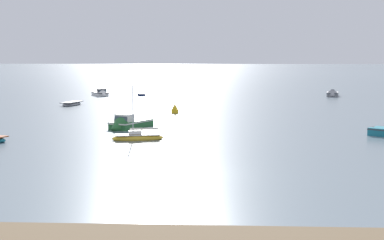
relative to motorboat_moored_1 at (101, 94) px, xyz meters
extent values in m
plane|color=slate|center=(19.71, -70.38, -0.30)|extent=(800.00, 800.00, 0.00)
cube|color=white|center=(-0.39, 0.71, -0.08)|extent=(3.72, 4.73, 0.86)
cone|color=white|center=(0.72, -1.30, -0.08)|extent=(2.18, 2.04, 1.73)
cube|color=black|center=(-0.37, 0.67, 0.24)|extent=(3.80, 4.83, 0.10)
cube|color=black|center=(0.11, -0.21, 0.69)|extent=(1.71, 1.59, 0.67)
cube|color=#384751|center=(0.37, -0.67, 0.73)|extent=(1.27, 0.84, 0.54)
cube|color=black|center=(-1.43, 2.59, 0.05)|extent=(0.43, 0.40, 0.61)
cube|color=gray|center=(41.49, 2.13, -0.06)|extent=(2.81, 5.13, 0.96)
cone|color=gray|center=(41.06, -0.37, -0.06)|extent=(2.15, 1.82, 1.92)
cube|color=#33383F|center=(41.48, 2.08, 0.30)|extent=(2.86, 5.25, 0.11)
cube|color=#33383F|center=(41.37, 1.40, 0.68)|extent=(0.70, 0.53, 0.53)
cube|color=black|center=(41.89, 4.47, 0.08)|extent=(0.43, 0.36, 0.68)
ellipsoid|color=gray|center=(-0.46, -19.65, -0.13)|extent=(2.74, 4.98, 0.75)
cube|color=#33383F|center=(-0.46, -19.65, 0.19)|extent=(2.61, 4.61, 0.10)
cube|color=#33383F|center=(-0.46, -19.65, 0.08)|extent=(1.48, 0.65, 0.07)
ellipsoid|color=gold|center=(14.44, -55.23, -0.14)|extent=(4.78, 2.47, 0.79)
cube|color=silver|center=(14.44, -55.23, 0.17)|extent=(4.08, 2.17, 0.08)
cube|color=silver|center=(14.22, -55.29, 0.40)|extent=(1.26, 1.02, 0.28)
cylinder|color=#B7BABF|center=(14.04, -55.33, 2.42)|extent=(0.08, 0.08, 4.33)
cylinder|color=beige|center=(14.99, -55.10, 0.69)|extent=(2.48, 0.75, 0.16)
cube|color=#23602D|center=(12.53, -46.41, -0.05)|extent=(4.16, 5.56, 1.01)
cone|color=#23602D|center=(11.36, -48.82, -0.05)|extent=(2.53, 2.33, 2.03)
cube|color=silver|center=(12.51, -46.46, 0.33)|extent=(4.25, 5.68, 0.11)
cube|color=silver|center=(12.00, -47.51, 0.85)|extent=(1.98, 1.81, 0.79)
cube|color=#384751|center=(11.73, -48.07, 0.91)|extent=(1.50, 0.92, 0.63)
cube|color=black|center=(13.63, -44.15, 0.11)|extent=(0.50, 0.46, 0.72)
cube|color=black|center=(36.20, -50.42, 0.09)|extent=(0.48, 0.49, 0.69)
ellipsoid|color=navy|center=(7.00, 1.93, -0.16)|extent=(2.40, 4.13, 0.62)
cube|color=silver|center=(7.00, 1.93, 0.10)|extent=(2.29, 3.83, 0.08)
cube|color=silver|center=(7.00, 1.93, 0.01)|extent=(1.23, 0.58, 0.06)
cylinder|color=gold|center=(15.76, -30.70, -0.12)|extent=(0.90, 0.90, 0.70)
cone|color=gold|center=(15.76, -30.70, 0.58)|extent=(0.72, 0.72, 0.70)
cylinder|color=black|center=(15.76, -30.70, 1.38)|extent=(0.10, 0.10, 0.90)
camera|label=1|loc=(22.13, -108.87, 7.39)|focal=57.35mm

